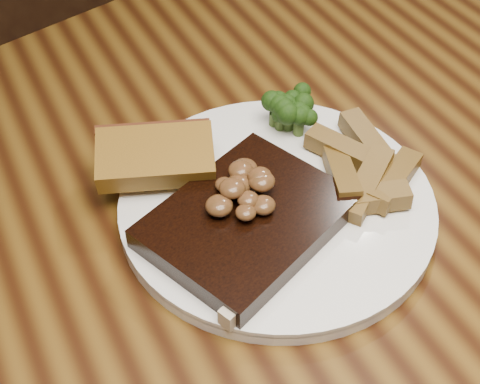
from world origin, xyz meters
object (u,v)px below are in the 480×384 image
(chair_far, at_px, (98,125))
(steak, at_px, (247,221))
(plate, at_px, (277,206))
(garlic_bread, at_px, (157,172))
(dining_table, at_px, (243,290))
(potato_wedges, at_px, (360,175))

(chair_far, xyz_separation_m, steak, (-0.00, -0.58, 0.32))
(plate, relative_size, steak, 1.74)
(chair_far, relative_size, garlic_bread, 7.67)
(dining_table, bearing_deg, steak, -98.82)
(potato_wedges, bearing_deg, steak, -178.08)
(steak, xyz_separation_m, potato_wedges, (0.12, 0.00, -0.00))
(chair_far, height_order, plate, chair_far)
(garlic_bread, bearing_deg, potato_wedges, -7.19)
(chair_far, xyz_separation_m, garlic_bread, (-0.05, -0.49, 0.32))
(chair_far, height_order, garlic_bread, chair_far)
(steak, bearing_deg, chair_far, 67.29)
(plate, bearing_deg, garlic_bread, 139.64)
(steak, relative_size, garlic_bread, 1.56)
(chair_far, xyz_separation_m, potato_wedges, (0.12, -0.58, 0.32))
(chair_far, relative_size, plate, 2.81)
(steak, height_order, garlic_bread, steak)
(chair_far, bearing_deg, garlic_bread, 70.09)
(dining_table, height_order, steak, steak)
(plate, bearing_deg, potato_wedges, -11.04)
(dining_table, height_order, plate, plate)
(dining_table, relative_size, chair_far, 1.93)
(steak, bearing_deg, dining_table, 58.92)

